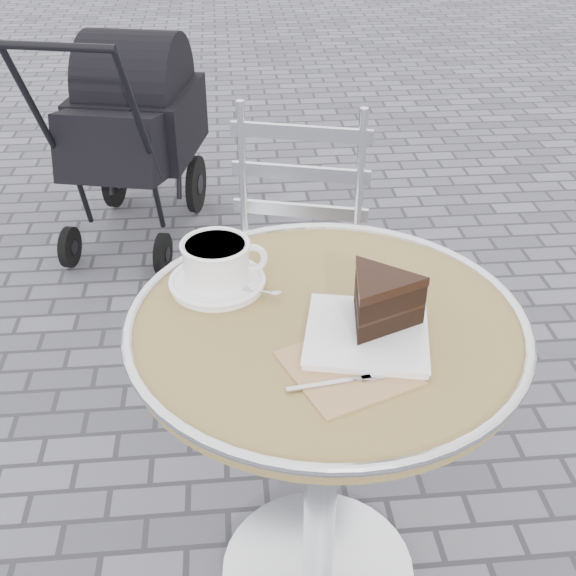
{
  "coord_description": "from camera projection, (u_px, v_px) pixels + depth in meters",
  "views": [
    {
      "loc": [
        -0.16,
        -1.03,
        1.48
      ],
      "look_at": [
        -0.07,
        0.04,
        0.78
      ],
      "focal_mm": 45.0,
      "sensor_mm": 36.0,
      "label": 1
    }
  ],
  "objects": [
    {
      "name": "baby_stroller",
      "position": [
        132.0,
        137.0,
        2.86
      ],
      "size": [
        0.59,
        0.95,
        0.92
      ],
      "rotation": [
        0.0,
        0.0,
        -0.23
      ],
      "color": "black",
      "rests_on": "ground"
    },
    {
      "name": "ground",
      "position": [
        317.0,
        574.0,
        1.68
      ],
      "size": [
        80.0,
        80.0,
        0.0
      ],
      "primitive_type": "plane",
      "color": "slate",
      "rests_on": "ground"
    },
    {
      "name": "cappuccino_set",
      "position": [
        218.0,
        267.0,
        1.35
      ],
      "size": [
        0.2,
        0.18,
        0.09
      ],
      "rotation": [
        0.0,
        0.0,
        0.11
      ],
      "color": "white",
      "rests_on": "cafe_table"
    },
    {
      "name": "cake_plate_set",
      "position": [
        376.0,
        309.0,
        1.22
      ],
      "size": [
        0.29,
        0.32,
        0.11
      ],
      "rotation": [
        0.0,
        0.0,
        -0.21
      ],
      "color": "#A87C5C",
      "rests_on": "cafe_table"
    },
    {
      "name": "cafe_table",
      "position": [
        324.0,
        390.0,
        1.37
      ],
      "size": [
        0.72,
        0.72,
        0.74
      ],
      "color": "silver",
      "rests_on": "ground"
    },
    {
      "name": "bistro_chair",
      "position": [
        296.0,
        228.0,
        1.99
      ],
      "size": [
        0.47,
        0.47,
        0.86
      ],
      "rotation": [
        0.0,
        0.0,
        -0.27
      ],
      "color": "silver",
      "rests_on": "ground"
    }
  ]
}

